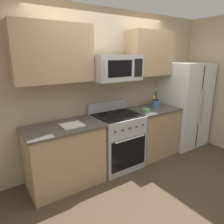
{
  "coord_description": "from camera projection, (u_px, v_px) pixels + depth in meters",
  "views": [
    {
      "loc": [
        -1.9,
        -1.99,
        1.88
      ],
      "look_at": [
        -0.19,
        0.51,
        1.03
      ],
      "focal_mm": 33.12,
      "sensor_mm": 36.0,
      "label": 1
    }
  ],
  "objects": [
    {
      "name": "counter_right",
      "position": [
        152.0,
        131.0,
        3.96
      ],
      "size": [
        0.88,
        0.65,
        0.91
      ],
      "color": "tan",
      "rests_on": "ground"
    },
    {
      "name": "cutting_board",
      "position": [
        72.0,
        125.0,
        2.91
      ],
      "size": [
        0.31,
        0.27,
        0.02
      ],
      "primitive_type": "cube",
      "rotation": [
        0.0,
        0.0,
        0.0
      ],
      "color": "silver",
      "rests_on": "counter_left"
    },
    {
      "name": "range_oven",
      "position": [
        117.0,
        140.0,
        3.51
      ],
      "size": [
        0.76,
        0.69,
        1.09
      ],
      "color": "#B2B5BA",
      "rests_on": "ground"
    },
    {
      "name": "bottle_oil",
      "position": [
        154.0,
        100.0,
        4.07
      ],
      "size": [
        0.07,
        0.07,
        0.23
      ],
      "color": "gold",
      "rests_on": "counter_right"
    },
    {
      "name": "prep_bowl",
      "position": [
        146.0,
        110.0,
        3.62
      ],
      "size": [
        0.14,
        0.14,
        0.05
      ],
      "color": "#59AD66",
      "rests_on": "counter_right"
    },
    {
      "name": "upper_cabinets_left",
      "position": [
        53.0,
        53.0,
        2.75
      ],
      "size": [
        1.08,
        0.34,
        0.78
      ],
      "color": "tan"
    },
    {
      "name": "refrigerator",
      "position": [
        184.0,
        105.0,
        4.33
      ],
      "size": [
        0.88,
        0.76,
        1.72
      ],
      "color": "silver",
      "rests_on": "ground"
    },
    {
      "name": "counter_left",
      "position": [
        65.0,
        156.0,
        3.0
      ],
      "size": [
        1.09,
        0.65,
        0.91
      ],
      "color": "tan",
      "rests_on": "ground"
    },
    {
      "name": "ground_plane",
      "position": [
        141.0,
        183.0,
        3.13
      ],
      "size": [
        16.0,
        16.0,
        0.0
      ],
      "primitive_type": "plane",
      "color": "#473828"
    },
    {
      "name": "upper_cabinets_right",
      "position": [
        149.0,
        54.0,
        3.72
      ],
      "size": [
        0.87,
        0.34,
        0.78
      ],
      "color": "tan"
    },
    {
      "name": "microwave",
      "position": [
        116.0,
        68.0,
        3.21
      ],
      "size": [
        0.78,
        0.44,
        0.39
      ],
      "color": "#B2B5BA"
    },
    {
      "name": "utensil_crock",
      "position": [
        156.0,
        103.0,
        3.89
      ],
      "size": [
        0.15,
        0.15,
        0.34
      ],
      "color": "teal",
      "rests_on": "counter_right"
    },
    {
      "name": "wall_back",
      "position": [
        104.0,
        89.0,
        3.6
      ],
      "size": [
        8.0,
        0.1,
        2.6
      ],
      "primitive_type": "cube",
      "color": "tan",
      "rests_on": "ground"
    }
  ]
}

